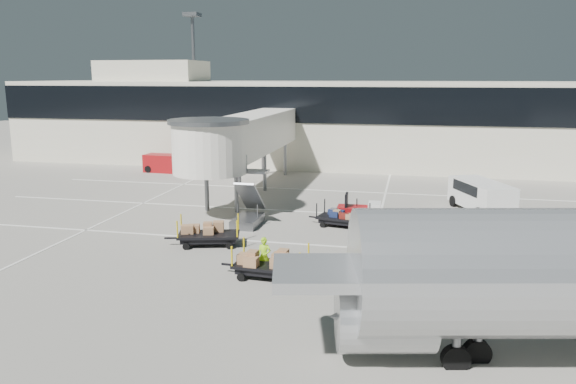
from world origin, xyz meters
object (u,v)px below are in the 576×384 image
box_cart_far (210,235)px  belt_loader (167,163)px  suitcase_cart (343,218)px  ground_worker (264,256)px  baggage_tug (360,211)px  minivan (480,193)px  box_cart_near (271,265)px

box_cart_far → belt_loader: belt_loader is taller
suitcase_cart → ground_worker: ground_worker is taller
baggage_tug → minivan: (7.28, 4.16, 0.57)m
baggage_tug → ground_worker: ground_worker is taller
baggage_tug → ground_worker: (-3.21, -10.12, 0.23)m
baggage_tug → box_cart_near: bearing=-106.7°
box_cart_near → box_cart_far: (-4.18, 3.92, -0.02)m
suitcase_cart → ground_worker: bearing=-93.9°
baggage_tug → box_cart_far: size_ratio=0.67×
baggage_tug → minivan: 8.40m
baggage_tug → suitcase_cart: 1.71m
suitcase_cart → box_cart_near: bearing=-90.6°
suitcase_cart → box_cart_near: (-2.00, -9.06, 0.10)m
box_cart_far → baggage_tug: bearing=28.5°
suitcase_cart → baggage_tug: bearing=74.6°
box_cart_near → baggage_tug: bearing=79.7°
box_cart_near → ground_worker: (-0.43, 0.46, 0.24)m
box_cart_near → belt_loader: bearing=127.4°
baggage_tug → box_cart_far: 9.64m
box_cart_near → minivan: 17.86m
box_cart_far → ground_worker: (3.75, -3.46, 0.26)m
belt_loader → box_cart_far: bearing=-56.5°
ground_worker → box_cart_near: bearing=-45.5°
box_cart_near → ground_worker: bearing=137.2°
box_cart_near → box_cart_far: box_cart_near is taller
baggage_tug → suitcase_cart: (-0.78, -1.52, -0.10)m
ground_worker → minivan: (10.49, 14.28, 0.34)m
suitcase_cart → belt_loader: bearing=151.2°
box_cart_far → ground_worker: ground_worker is taller
box_cart_far → minivan: 17.90m
box_cart_far → ground_worker: size_ratio=2.33×
minivan → belt_loader: bearing=137.2°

